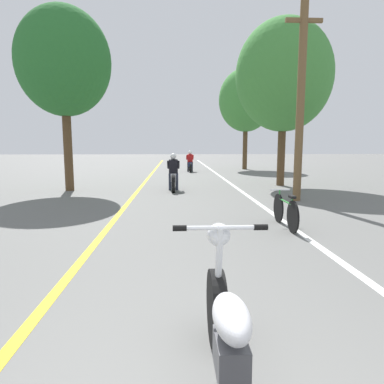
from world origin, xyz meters
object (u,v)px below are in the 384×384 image
Objects in this scene: utility_pole at (301,100)px; roadside_tree_right_near at (284,76)px; roadside_tree_right_far at (246,100)px; motorcycle_rider_lead at (173,176)px; roadside_tree_left at (64,62)px; motorcycle_foreground at (230,344)px; motorcycle_rider_far at (190,164)px; bicycle_parked at (285,211)px.

roadside_tree_right_near is at bearing 79.99° from utility_pole.
roadside_tree_right_far is 12.74m from motorcycle_rider_lead.
motorcycle_rider_lead is (3.95, -0.05, -4.17)m from roadside_tree_left.
roadside_tree_right_near is 3.34× the size of motorcycle_rider_lead.
roadside_tree_left is 12.63m from motorcycle_foreground.
utility_pole is at bearing -76.22° from motorcycle_rider_far.
utility_pole is at bearing -94.67° from roadside_tree_right_far.
roadside_tree_left is 3.29× the size of motorcycle_rider_far.
utility_pole reaches higher than motorcycle_foreground.
utility_pole reaches higher than bicycle_parked.
utility_pole is 0.89× the size of roadside_tree_left.
utility_pole reaches higher than motorcycle_rider_lead.
roadside_tree_right_far is at bearing 26.94° from motorcycle_rider_far.
roadside_tree_left reaches higher than motorcycle_rider_far.
roadside_tree_right_far reaches higher than motorcycle_foreground.
roadside_tree_right_near reaches higher than motorcycle_foreground.
roadside_tree_left is at bearing -171.85° from roadside_tree_right_near.
motorcycle_rider_lead is (-3.86, 2.68, -2.52)m from utility_pole.
roadside_tree_right_near is 1.02× the size of roadside_tree_left.
roadside_tree_right_near is at bearing 71.41° from motorcycle_foreground.
motorcycle_foreground is at bearing -87.74° from motorcycle_rider_lead.
motorcycle_rider_far is at bearing 114.84° from roadside_tree_right_near.
roadside_tree_left is at bearing 135.84° from bicycle_parked.
roadside_tree_left is at bearing -119.24° from motorcycle_rider_far.
motorcycle_rider_far is 15.10m from bicycle_parked.
motorcycle_rider_far is at bearing 83.50° from motorcycle_rider_lead.
motorcycle_rider_lead is at bearing 111.39° from bicycle_parked.
motorcycle_rider_far is (-3.54, 7.66, -4.02)m from roadside_tree_right_near.
motorcycle_rider_lead is 1.28× the size of bicycle_parked.
motorcycle_rider_far is at bearing -153.06° from roadside_tree_right_far.
motorcycle_rider_lead is at bearing -0.75° from roadside_tree_left.
bicycle_parked is (-1.47, -3.43, -2.70)m from utility_pole.
bicycle_parked is at bearing -113.26° from utility_pole.
roadside_tree_right_near reaches higher than motorcycle_rider_lead.
roadside_tree_left reaches higher than bicycle_parked.
motorcycle_rider_far is at bearing 95.23° from bicycle_parked.
roadside_tree_left is (-8.51, -1.22, 0.16)m from roadside_tree_right_near.
roadside_tree_left is (-7.81, 2.73, 1.64)m from utility_pole.
motorcycle_foreground is (-3.43, -8.32, -2.62)m from utility_pole.
roadside_tree_left is at bearing -129.35° from roadside_tree_right_far.
roadside_tree_right_near is 6.20m from motorcycle_rider_lead.
roadside_tree_right_far is (1.11, 13.62, 1.70)m from utility_pole.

